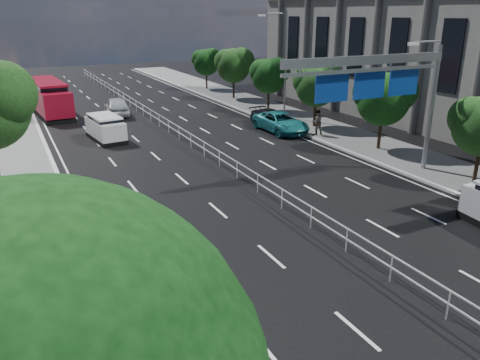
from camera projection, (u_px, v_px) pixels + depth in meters
ground at (425, 305)px, 14.98m from camera, size 160.00×160.00×0.00m
median_fence at (182, 135)px, 33.72m from camera, size 0.05×85.00×1.02m
toilet_sign at (48, 326)px, 9.34m from camera, size 1.62×0.18×4.34m
overhead_gantry at (382, 79)px, 24.39m from camera, size 10.24×0.38×7.45m
streetlight_far at (283, 58)px, 39.53m from camera, size 2.78×2.40×9.00m
civic_hall at (434, 44)px, 41.40m from camera, size 14.40×36.00×14.35m
far_tree_d at (384, 96)px, 30.67m from camera, size 3.85×3.59×5.34m
far_tree_e at (317, 84)px, 37.02m from camera, size 3.63×3.38×5.13m
far_tree_f at (269, 74)px, 43.35m from camera, size 3.52×3.28×5.02m
far_tree_g at (234, 64)px, 49.56m from camera, size 3.96×3.69×5.45m
far_tree_h at (207, 61)px, 55.98m from camera, size 3.41×3.18×4.91m
white_minivan at (105, 128)px, 34.14m from camera, size 2.29×4.41×1.84m
red_bus at (48, 97)px, 42.83m from camera, size 3.23×10.44×3.07m
near_car_silver at (116, 106)px, 42.61m from camera, size 2.49×5.06×1.66m
near_car_dark at (41, 83)px, 57.19m from camera, size 1.70×4.55×1.48m
parked_car_teal at (281, 122)px, 36.61m from camera, size 2.57×5.46×1.51m
parked_car_dark at (271, 118)px, 38.44m from camera, size 2.11×4.69×1.33m
pedestrian_b at (317, 122)px, 35.12m from camera, size 1.04×0.87×1.91m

